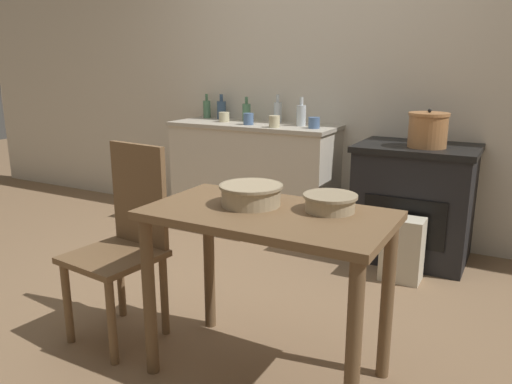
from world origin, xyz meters
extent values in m
plane|color=#896B4C|center=(0.00, 0.00, 0.00)|extent=(14.00, 14.00, 0.00)
cube|color=beige|center=(0.00, 1.58, 1.27)|extent=(8.00, 0.07, 2.55)
cube|color=beige|center=(-0.50, 1.30, 0.42)|extent=(1.34, 0.49, 0.85)
cube|color=#B6AD9C|center=(-0.50, 1.30, 0.86)|extent=(1.37, 0.52, 0.03)
cube|color=black|center=(0.80, 1.27, 0.38)|extent=(0.75, 0.57, 0.77)
cube|color=black|center=(0.80, 1.27, 0.79)|extent=(0.79, 0.61, 0.04)
cube|color=black|center=(0.80, 0.98, 0.34)|extent=(0.53, 0.01, 0.32)
cube|color=brown|center=(0.54, -0.46, 0.74)|extent=(1.01, 0.56, 0.03)
cylinder|color=brown|center=(0.08, -0.70, 0.36)|extent=(0.06, 0.06, 0.72)
cylinder|color=brown|center=(0.99, -0.70, 0.36)|extent=(0.06, 0.06, 0.72)
cylinder|color=brown|center=(0.08, -0.23, 0.36)|extent=(0.06, 0.06, 0.72)
cylinder|color=brown|center=(0.99, -0.23, 0.36)|extent=(0.06, 0.06, 0.72)
cube|color=brown|center=(-0.26, -0.55, 0.44)|extent=(0.44, 0.44, 0.03)
cube|color=brown|center=(-0.24, -0.37, 0.71)|extent=(0.36, 0.07, 0.51)
cylinder|color=brown|center=(-0.44, -0.70, 0.21)|extent=(0.04, 0.04, 0.42)
cylinder|color=brown|center=(-0.11, -0.74, 0.21)|extent=(0.04, 0.04, 0.42)
cylinder|color=brown|center=(-0.40, -0.37, 0.21)|extent=(0.04, 0.04, 0.42)
cylinder|color=brown|center=(-0.08, -0.41, 0.21)|extent=(0.04, 0.04, 0.42)
cube|color=beige|center=(0.83, 0.83, 0.21)|extent=(0.25, 0.18, 0.41)
cylinder|color=#B77A47|center=(0.86, 1.19, 0.91)|extent=(0.25, 0.25, 0.21)
cylinder|color=#B77A47|center=(0.86, 1.19, 1.03)|extent=(0.26, 0.26, 0.02)
sphere|color=black|center=(0.86, 1.19, 1.05)|extent=(0.02, 0.02, 0.02)
cylinder|color=tan|center=(0.76, -0.34, 0.79)|extent=(0.20, 0.20, 0.07)
cylinder|color=tan|center=(0.76, -0.34, 0.82)|extent=(0.22, 0.22, 0.01)
cylinder|color=tan|center=(0.43, -0.42, 0.80)|extent=(0.25, 0.25, 0.09)
cylinder|color=tan|center=(0.43, -0.42, 0.84)|extent=(0.27, 0.27, 0.01)
cylinder|color=#517F5B|center=(-0.63, 1.41, 0.95)|extent=(0.07, 0.07, 0.14)
cylinder|color=#517F5B|center=(-0.63, 1.41, 1.05)|extent=(0.03, 0.03, 0.06)
cylinder|color=#517F5B|center=(-1.06, 1.46, 0.96)|extent=(0.06, 0.06, 0.15)
cylinder|color=#517F5B|center=(-1.06, 1.46, 1.06)|extent=(0.02, 0.02, 0.06)
cylinder|color=silver|center=(-0.37, 1.46, 0.96)|extent=(0.07, 0.07, 0.16)
cylinder|color=silver|center=(-0.37, 1.46, 1.07)|extent=(0.02, 0.02, 0.06)
cylinder|color=#3D5675|center=(-0.91, 1.47, 0.96)|extent=(0.08, 0.08, 0.15)
cylinder|color=#3D5675|center=(-0.91, 1.47, 1.06)|extent=(0.03, 0.03, 0.06)
cylinder|color=silver|center=(-0.10, 1.32, 0.96)|extent=(0.07, 0.07, 0.16)
cylinder|color=silver|center=(-0.10, 1.32, 1.07)|extent=(0.03, 0.03, 0.06)
cylinder|color=#4C6B99|center=(-0.50, 1.20, 0.92)|extent=(0.08, 0.08, 0.09)
cylinder|color=beige|center=(-0.24, 1.14, 0.92)|extent=(0.08, 0.08, 0.09)
cylinder|color=#4C6B99|center=(0.04, 1.24, 0.92)|extent=(0.08, 0.08, 0.08)
cylinder|color=beige|center=(-0.77, 1.28, 0.92)|extent=(0.09, 0.09, 0.08)
camera|label=1|loc=(1.43, -2.21, 1.34)|focal=35.00mm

